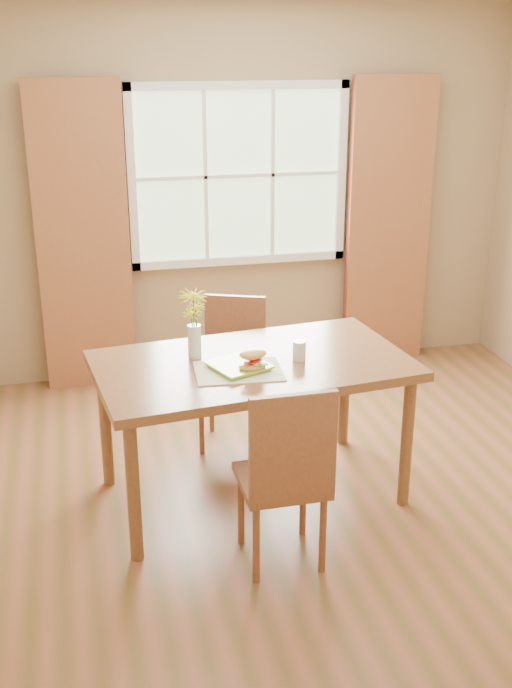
{
  "coord_description": "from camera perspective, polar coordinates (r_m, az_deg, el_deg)",
  "views": [
    {
      "loc": [
        -1.22,
        -3.92,
        2.43
      ],
      "look_at": [
        -0.32,
        -0.07,
        0.93
      ],
      "focal_mm": 42.0,
      "sensor_mm": 36.0,
      "label": 1
    }
  ],
  "objects": [
    {
      "name": "dining_table",
      "position": [
        4.35,
        -0.24,
        -2.24
      ],
      "size": [
        1.77,
        1.13,
        0.81
      ],
      "rotation": [
        0.0,
        0.0,
        0.12
      ],
      "color": "brown",
      "rests_on": "room"
    },
    {
      "name": "window",
      "position": [
        5.99,
        -1.22,
        11.85
      ],
      "size": [
        1.62,
        0.06,
        1.32
      ],
      "color": "#ADD6A2",
      "rests_on": "room"
    },
    {
      "name": "placemat",
      "position": [
        4.18,
        -1.24,
        -1.93
      ],
      "size": [
        0.47,
        0.36,
        0.01
      ],
      "primitive_type": "cube",
      "rotation": [
        0.0,
        0.0,
        -0.07
      ],
      "color": "beige",
      "rests_on": "dining_table"
    },
    {
      "name": "room",
      "position": [
        4.25,
        4.07,
        5.97
      ],
      "size": [
        4.24,
        3.84,
        2.74
      ],
      "color": "brown",
      "rests_on": "ground"
    },
    {
      "name": "water_glass",
      "position": [
        4.32,
        3.08,
        -0.5
      ],
      "size": [
        0.07,
        0.07,
        0.11
      ],
      "color": "silver",
      "rests_on": "dining_table"
    },
    {
      "name": "chair_far",
      "position": [
        5.07,
        -1.67,
        -1.48
      ],
      "size": [
        0.5,
        0.5,
        0.93
      ],
      "rotation": [
        0.0,
        0.0,
        -0.37
      ],
      "color": "brown",
      "rests_on": "room"
    },
    {
      "name": "flower_vase",
      "position": [
        4.31,
        -4.43,
        1.88
      ],
      "size": [
        0.15,
        0.15,
        0.38
      ],
      "color": "silver",
      "rests_on": "dining_table"
    },
    {
      "name": "croissant_sandwich",
      "position": [
        4.14,
        -0.22,
        -1.13
      ],
      "size": [
        0.17,
        0.13,
        0.11
      ],
      "rotation": [
        0.0,
        0.0,
        0.17
      ],
      "color": "#E7B44E",
      "rests_on": "plate"
    },
    {
      "name": "plate",
      "position": [
        4.21,
        -1.23,
        -1.64
      ],
      "size": [
        0.35,
        0.35,
        0.01
      ],
      "primitive_type": "cube",
      "rotation": [
        0.0,
        0.0,
        0.38
      ],
      "color": "#93BA2E",
      "rests_on": "placemat"
    },
    {
      "name": "curtain_left",
      "position": [
        5.85,
        -12.17,
        7.18
      ],
      "size": [
        0.65,
        0.08,
        2.2
      ],
      "primitive_type": "cube",
      "color": "maroon",
      "rests_on": "room"
    },
    {
      "name": "curtain_right",
      "position": [
        6.32,
        9.36,
        8.35
      ],
      "size": [
        0.65,
        0.08,
        2.2
      ],
      "primitive_type": "cube",
      "color": "maroon",
      "rests_on": "room"
    },
    {
      "name": "chair_near",
      "position": [
        3.82,
        2.16,
        -8.98
      ],
      "size": [
        0.41,
        0.41,
        0.98
      ],
      "rotation": [
        0.0,
        0.0,
        0.01
      ],
      "color": "brown",
      "rests_on": "room"
    }
  ]
}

